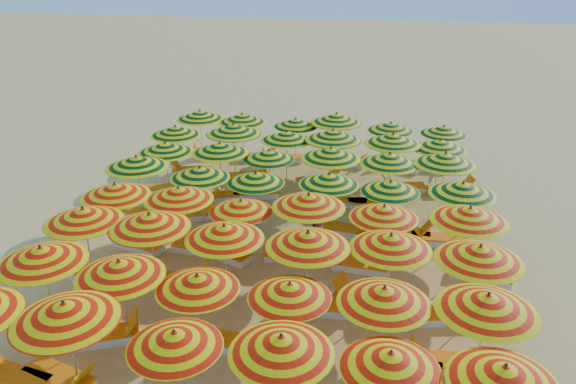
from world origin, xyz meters
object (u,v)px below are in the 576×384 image
object	(u,v)px
lounger_11	(446,315)
lounger_14	(226,253)
umbrella_22	(384,212)
lounger_16	(360,265)
umbrella_36	(175,131)
lounger_25	(255,193)
lounger_35	(281,159)
lounger_37	(400,166)
lounger_17	(483,275)
lounger_9	(325,307)
umbrella_5	(504,375)
lounger_5	(401,369)
lounger_31	(402,187)
umbrella_2	(175,340)
umbrella_33	(331,153)
umbrella_46	(391,127)
lounger_26	(343,200)
umbrella_38	(287,136)
umbrella_39	(333,135)
beachgoer_b	(320,236)
lounger_4	(227,342)
lounger_10	(363,302)
umbrella_25	(200,172)
umbrella_17	(480,254)
umbrella_44	(296,123)
lounger_7	(76,270)
umbrella_10	(384,295)
lounger_38	(428,167)
umbrella_12	(83,215)
umbrella_30	(165,148)
umbrella_24	(137,162)
umbrella_16	(391,242)
umbrella_3	(281,345)
umbrella_11	(487,303)
umbrella_8	(197,282)
umbrella_19	(179,194)
lounger_30	(319,180)
umbrella_20	(241,206)
umbrella_4	(390,360)
lounger_15	(292,252)
umbrella_35	(445,159)
lounger_20	(345,230)
umbrella_15	(308,239)
lounger_22	(437,239)
lounger_1	(61,378)
lounger_34	(258,156)
umbrella_7	(119,269)
lounger_12	(137,244)
lounger_33	(213,154)
umbrella_26	(256,178)
umbrella_23	(470,214)
lounger_23	(158,189)
lounger_28	(192,171)
lounger_6	(447,363)
umbrella_9	(290,290)
umbrella_14	(224,232)
lounger_0	(12,377)
umbrella_13	(150,221)
umbrella_34	(390,159)

from	to	relation	value
lounger_11	lounger_14	xyz separation A→B (m)	(-6.40, 2.12, 0.00)
umbrella_22	lounger_16	xyz separation A→B (m)	(-0.60, -0.17, -1.71)
umbrella_36	lounger_25	world-z (taller)	umbrella_36
lounger_35	lounger_37	distance (m)	5.17
lounger_17	lounger_9	bearing A→B (deg)	-138.71
umbrella_5	lounger_5	world-z (taller)	umbrella_5
lounger_31	umbrella_2	bearing A→B (deg)	56.33
umbrella_33	umbrella_46	size ratio (longest dim) A/B	1.21
umbrella_36	lounger_9	distance (m)	11.26
lounger_26	umbrella_38	bearing A→B (deg)	-29.22
umbrella_39	beachgoer_b	xyz separation A→B (m)	(0.21, -5.84, -1.34)
lounger_4	lounger_10	distance (m)	3.83
umbrella_25	umbrella_38	distance (m)	4.80
umbrella_17	umbrella_36	world-z (taller)	umbrella_17
umbrella_44	lounger_7	distance (m)	11.60
umbrella_10	lounger_38	xyz separation A→B (m)	(1.77, 12.75, -1.77)
umbrella_46	lounger_16	bearing A→B (deg)	-94.99
umbrella_12	umbrella_30	world-z (taller)	umbrella_12
umbrella_17	umbrella_24	xyz separation A→B (m)	(-10.76, 4.47, 0.01)
umbrella_16	lounger_25	distance (m)	8.32
lounger_17	umbrella_3	bearing A→B (deg)	-114.54
umbrella_30	umbrella_11	bearing A→B (deg)	-39.26
umbrella_8	lounger_5	size ratio (longest dim) A/B	1.34
umbrella_19	lounger_30	size ratio (longest dim) A/B	1.52
umbrella_20	umbrella_4	bearing A→B (deg)	-54.10
umbrella_3	lounger_15	size ratio (longest dim) A/B	1.24
umbrella_35	lounger_20	bearing A→B (deg)	-144.93
umbrella_15	lounger_37	xyz separation A→B (m)	(2.53, 10.68, -1.89)
umbrella_2	lounger_4	world-z (taller)	umbrella_2
umbrella_12	umbrella_17	distance (m)	10.47
umbrella_19	umbrella_35	world-z (taller)	umbrella_35
umbrella_39	lounger_22	xyz separation A→B (m)	(3.85, -4.31, -1.93)
lounger_1	lounger_34	world-z (taller)	same
umbrella_46	umbrella_7	bearing A→B (deg)	-115.84
lounger_10	lounger_12	distance (m)	7.49
lounger_9	lounger_33	xyz separation A→B (m)	(-6.32, 10.82, 0.00)
umbrella_15	umbrella_26	size ratio (longest dim) A/B	1.29
lounger_10	lounger_1	bearing A→B (deg)	56.54
umbrella_23	lounger_23	bearing A→B (deg)	158.75
lounger_25	lounger_28	bearing A→B (deg)	-47.38
umbrella_12	lounger_12	xyz separation A→B (m)	(0.53, 1.90, -1.89)
umbrella_19	lounger_6	xyz separation A→B (m)	(7.73, -4.14, -1.81)
umbrella_3	umbrella_9	world-z (taller)	umbrella_3
umbrella_14	lounger_0	xyz separation A→B (m)	(-3.75, -4.06, -1.82)
umbrella_9	umbrella_11	bearing A→B (deg)	-1.30
umbrella_13	umbrella_34	xyz separation A→B (m)	(6.31, 6.27, -0.11)
lounger_0	lounger_31	world-z (taller)	same
umbrella_34	beachgoer_b	xyz separation A→B (m)	(-1.99, -3.86, -1.22)
umbrella_4	lounger_7	xyz separation A→B (m)	(-8.97, 4.33, -1.63)
lounger_31	lounger_37	world-z (taller)	same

